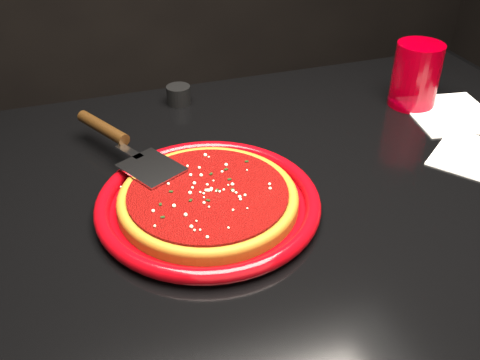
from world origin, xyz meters
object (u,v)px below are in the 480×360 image
cup (416,75)px  plate (208,202)px  ramekin (179,95)px  table (274,330)px  pizza_server (126,144)px

cup → plate: bearing=-157.1°
cup → ramekin: 0.47m
table → pizza_server: bearing=153.0°
plate → ramekin: (0.04, 0.36, 0.01)m
plate → cup: cup is taller
cup → ramekin: size_ratio=2.63×
pizza_server → ramekin: bearing=28.6°
table → plate: bearing=-163.2°
plate → ramekin: size_ratio=6.92×
ramekin → cup: bearing=-19.3°
table → ramekin: (-0.10, 0.32, 0.39)m
pizza_server → ramekin: (0.13, 0.20, -0.02)m
table → pizza_server: size_ratio=3.86×
table → ramekin: bearing=106.9°
pizza_server → plate: bearing=-87.0°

